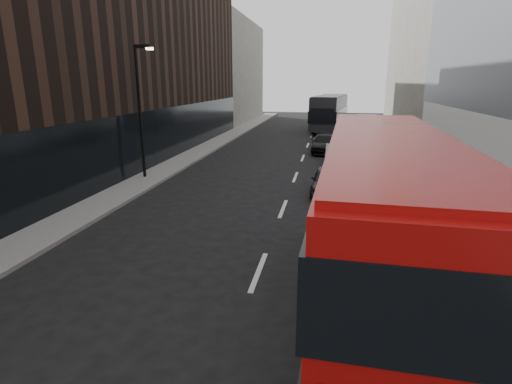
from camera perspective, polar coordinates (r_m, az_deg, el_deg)
The scene contains 11 objects.
sidewalk_right at distance 28.42m, azimuth 21.85°, elevation 3.80°, with size 3.00×80.00×0.15m, color slate.
sidewalk_left at distance 29.54m, azimuth -9.17°, elevation 5.13°, with size 2.00×80.00×0.15m, color slate.
building_victorian at distance 47.52m, azimuth 23.47°, elevation 19.59°, with size 6.50×24.00×21.00m.
building_left_mid at distance 35.03m, azimuth -12.51°, elevation 17.96°, with size 5.00×24.00×14.00m, color black.
building_left_far at distance 55.97m, azimuth -3.43°, elevation 16.74°, with size 5.00×20.00×13.00m, color slate.
street_lamp at distance 22.73m, azimuth -16.15°, elevation 12.08°, with size 1.06×0.22×7.00m.
red_bus at distance 9.09m, azimuth 17.69°, elevation -4.17°, with size 2.90×10.68×4.28m.
grey_bus at distance 45.74m, azimuth 10.50°, elevation 11.21°, with size 4.17×12.07×3.83m.
car_a at distance 19.77m, azimuth 10.21°, elevation 1.64°, with size 1.54×3.83×1.30m, color black.
car_b at distance 26.86m, azimuth 11.42°, elevation 5.27°, with size 1.41×4.05×1.33m, color gray.
car_c at distance 31.46m, azimuth 9.72°, elevation 6.85°, with size 1.91×4.69×1.36m, color black.
Camera 1 is at (1.84, -2.35, 5.33)m, focal length 28.00 mm.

